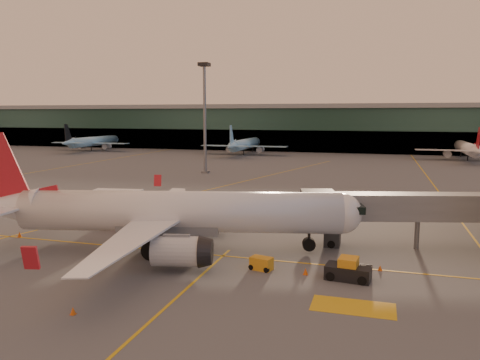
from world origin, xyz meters
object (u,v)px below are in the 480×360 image
(pushback_tug, at_px, (348,271))
(gpu_cart, at_px, (261,264))
(catering_truck, at_px, (117,206))
(main_airplane, at_px, (167,213))

(pushback_tug, bearing_deg, gpu_cart, -176.16)
(catering_truck, height_order, gpu_cart, catering_truck)
(catering_truck, relative_size, gpu_cart, 2.85)
(main_airplane, height_order, pushback_tug, main_airplane)
(gpu_cart, bearing_deg, pushback_tug, 11.66)
(catering_truck, xyz_separation_m, gpu_cart, (20.79, -10.34, -2.08))
(main_airplane, relative_size, catering_truck, 6.29)
(main_airplane, distance_m, catering_truck, 12.65)
(catering_truck, distance_m, gpu_cart, 23.31)
(catering_truck, bearing_deg, main_airplane, -43.40)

